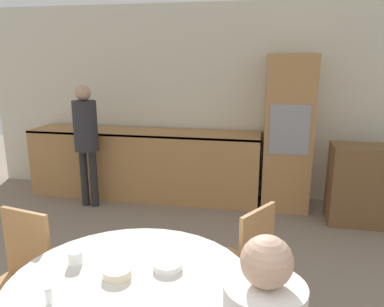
% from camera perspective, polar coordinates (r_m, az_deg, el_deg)
% --- Properties ---
extents(wall_back, '(6.93, 0.05, 2.60)m').
position_cam_1_polar(wall_back, '(5.18, 4.73, 7.73)').
color(wall_back, beige).
rests_on(wall_back, ground_plane).
extents(kitchen_counter, '(3.15, 0.60, 0.93)m').
position_cam_1_polar(kitchen_counter, '(5.23, -7.29, -1.44)').
color(kitchen_counter, '#AD7A47').
rests_on(kitchen_counter, ground_plane).
extents(oven_unit, '(0.58, 0.59, 1.94)m').
position_cam_1_polar(oven_unit, '(4.87, 14.39, 3.01)').
color(oven_unit, '#AD7A47').
rests_on(oven_unit, ground_plane).
extents(sideboard, '(1.04, 0.45, 0.93)m').
position_cam_1_polar(sideboard, '(4.81, 26.27, -4.44)').
color(sideboard, brown).
rests_on(sideboard, ground_plane).
extents(chair_far_left, '(0.47, 0.47, 0.93)m').
position_cam_1_polar(chair_far_left, '(2.80, -24.85, -16.40)').
color(chair_far_left, '#AD7A47').
rests_on(chair_far_left, ground_plane).
extents(chair_far_right, '(0.55, 0.55, 0.93)m').
position_cam_1_polar(chair_far_right, '(2.73, 8.02, -15.93)').
color(chair_far_right, '#AD7A47').
rests_on(chair_far_right, ground_plane).
extents(person_standing, '(0.30, 0.30, 1.58)m').
position_cam_1_polar(person_standing, '(4.90, -15.88, 3.12)').
color(person_standing, '#262628').
rests_on(person_standing, ground_plane).
extents(cup, '(0.08, 0.08, 0.08)m').
position_cam_1_polar(cup, '(2.31, -17.36, -14.93)').
color(cup, white).
rests_on(cup, dining_table).
extents(bowl_near, '(0.15, 0.15, 0.05)m').
position_cam_1_polar(bowl_near, '(2.14, -11.36, -17.35)').
color(bowl_near, beige).
rests_on(bowl_near, dining_table).
extents(bowl_centre, '(0.16, 0.16, 0.04)m').
position_cam_1_polar(bowl_centre, '(2.18, -3.77, -16.61)').
color(bowl_centre, white).
rests_on(bowl_centre, dining_table).
extents(salt_shaker, '(0.03, 0.03, 0.09)m').
position_cam_1_polar(salt_shaker, '(2.02, -21.01, -19.60)').
color(salt_shaker, white).
rests_on(salt_shaker, dining_table).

